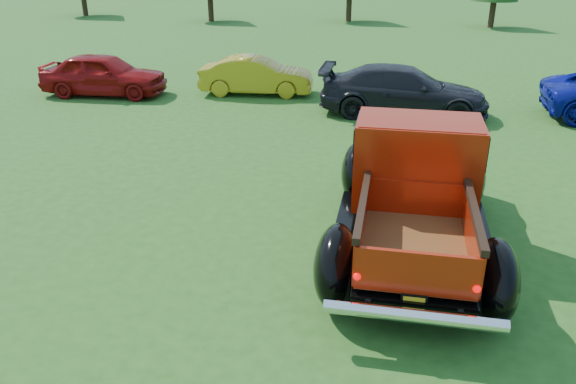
% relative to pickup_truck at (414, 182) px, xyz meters
% --- Properties ---
extents(ground, '(120.00, 120.00, 0.00)m').
position_rel_pickup_truck_xyz_m(ground, '(-1.98, -1.13, -1.01)').
color(ground, '#224E16').
rests_on(ground, ground).
extents(pickup_truck, '(2.85, 5.79, 2.12)m').
position_rel_pickup_truck_xyz_m(pickup_truck, '(0.00, 0.00, 0.00)').
color(pickup_truck, black).
rests_on(pickup_truck, ground).
extents(show_car_red, '(4.31, 2.08, 1.42)m').
position_rel_pickup_truck_xyz_m(show_car_red, '(-10.48, 7.96, -0.30)').
color(show_car_red, maroon).
rests_on(show_car_red, ground).
extents(show_car_yellow, '(3.96, 1.82, 1.26)m').
position_rel_pickup_truck_xyz_m(show_car_yellow, '(-5.48, 9.26, -0.38)').
color(show_car_yellow, '#AB8E16').
rests_on(show_car_yellow, ground).
extents(show_car_grey, '(5.02, 2.14, 1.44)m').
position_rel_pickup_truck_xyz_m(show_car_grey, '(-0.48, 7.79, -0.28)').
color(show_car_grey, black).
rests_on(show_car_grey, ground).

